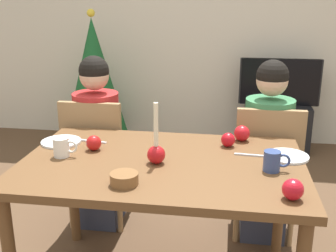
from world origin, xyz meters
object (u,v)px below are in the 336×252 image
(candle_centerpiece, at_px, (156,151))
(apple_near_candle, at_px, (94,143))
(person_left_child, at_px, (98,145))
(apple_far_edge, at_px, (242,133))
(plate_right, at_px, (287,156))
(christmas_tree, at_px, (94,77))
(tv_stand, at_px, (276,127))
(mug_left, at_px, (62,147))
(mug_right, at_px, (273,161))
(person_right_child, at_px, (267,155))
(dining_table, at_px, (162,176))
(apple_by_left_plate, at_px, (293,189))
(bowl_walnuts, at_px, (124,179))
(tv, at_px, (280,82))
(apple_by_right_mug, at_px, (228,140))
(chair_left, at_px, (97,155))
(plate_left, at_px, (61,142))
(chair_right, at_px, (266,165))

(candle_centerpiece, distance_m, apple_near_candle, 0.38)
(person_left_child, height_order, apple_far_edge, person_left_child)
(plate_right, bearing_deg, christmas_tree, 130.11)
(tv_stand, distance_m, mug_left, 2.72)
(plate_right, xyz_separation_m, mug_right, (-0.09, -0.19, 0.04))
(christmas_tree, bearing_deg, apple_near_candle, -71.73)
(person_right_child, bearing_deg, dining_table, -131.49)
(christmas_tree, distance_m, plate_right, 2.60)
(mug_right, bearing_deg, person_right_child, 87.00)
(apple_by_left_plate, bearing_deg, bowl_walnuts, 177.28)
(dining_table, bearing_deg, candle_centerpiece, -126.07)
(dining_table, distance_m, person_right_child, 0.86)
(plate_right, height_order, mug_right, mug_right)
(tv, height_order, apple_by_right_mug, tv)
(person_right_child, relative_size, bowl_walnuts, 9.42)
(chair_left, xyz_separation_m, apple_near_candle, (0.16, -0.51, 0.28))
(person_left_child, xyz_separation_m, plate_left, (-0.05, -0.46, 0.19))
(plate_right, height_order, apple_by_left_plate, apple_by_left_plate)
(chair_right, relative_size, apple_by_left_plate, 10.28)
(candle_centerpiece, bearing_deg, plate_left, 159.96)
(christmas_tree, height_order, plate_right, christmas_tree)
(tv, bearing_deg, candle_centerpiece, -109.45)
(chair_left, relative_size, plate_right, 4.14)
(tv_stand, xyz_separation_m, candle_centerpiece, (-0.82, -2.33, 0.57))
(chair_left, bearing_deg, mug_right, -31.09)
(chair_left, distance_m, tv, 2.17)
(apple_by_left_plate, bearing_deg, candle_centerpiece, 154.63)
(christmas_tree, relative_size, apple_near_candle, 17.38)
(dining_table, height_order, mug_right, mug_right)
(apple_near_candle, relative_size, apple_far_edge, 0.91)
(apple_far_edge, bearing_deg, person_left_child, 163.66)
(apple_by_left_plate, bearing_deg, plate_left, 157.17)
(person_left_child, bearing_deg, tv_stand, 50.98)
(tv_stand, xyz_separation_m, plate_left, (-1.40, -2.12, 0.52))
(person_left_child, distance_m, plate_right, 1.28)
(chair_right, distance_m, apple_by_right_mug, 0.51)
(christmas_tree, xyz_separation_m, apple_near_candle, (0.67, -2.04, 0.06))
(tv_stand, distance_m, candle_centerpiece, 2.54)
(apple_near_candle, distance_m, apple_by_right_mug, 0.72)
(candle_centerpiece, bearing_deg, bowl_walnuts, -110.51)
(apple_by_left_plate, relative_size, apple_by_right_mug, 1.14)
(mug_left, height_order, bowl_walnuts, mug_left)
(bowl_walnuts, bearing_deg, apple_by_right_mug, 51.25)
(plate_right, bearing_deg, apple_by_right_mug, 159.30)
(plate_left, bearing_deg, plate_right, -1.53)
(dining_table, bearing_deg, chair_right, 47.03)
(chair_right, xyz_separation_m, apple_near_candle, (-0.95, -0.51, 0.28))
(chair_right, relative_size, tv_stand, 1.41)
(person_right_child, bearing_deg, tv_stand, 81.95)
(christmas_tree, bearing_deg, apple_by_left_plate, -56.24)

